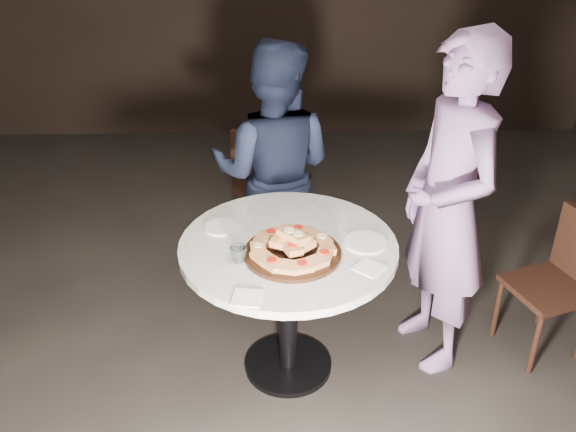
{
  "coord_description": "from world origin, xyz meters",
  "views": [
    {
      "loc": [
        -0.11,
        -2.63,
        2.55
      ],
      "look_at": [
        -0.04,
        0.12,
        0.96
      ],
      "focal_mm": 40.0,
      "sensor_mm": 36.0,
      "label": 1
    }
  ],
  "objects_px": {
    "diner_navy": "(273,172)",
    "diner_teal": "(448,209)",
    "chair_far": "(269,180)",
    "focaccia_pile": "(293,246)",
    "table": "(288,269)",
    "serving_board": "(292,253)",
    "chair_right": "(562,275)",
    "water_glass": "(239,254)"
  },
  "relations": [
    {
      "from": "diner_navy",
      "to": "diner_teal",
      "type": "height_order",
      "value": "diner_teal"
    },
    {
      "from": "chair_far",
      "to": "diner_navy",
      "type": "distance_m",
      "value": 0.54
    },
    {
      "from": "chair_far",
      "to": "diner_teal",
      "type": "distance_m",
      "value": 1.53
    },
    {
      "from": "focaccia_pile",
      "to": "chair_far",
      "type": "height_order",
      "value": "focaccia_pile"
    },
    {
      "from": "chair_far",
      "to": "diner_navy",
      "type": "bearing_deg",
      "value": 115.26
    },
    {
      "from": "focaccia_pile",
      "to": "diner_teal",
      "type": "xyz_separation_m",
      "value": [
        0.8,
        0.25,
        0.05
      ]
    },
    {
      "from": "table",
      "to": "serving_board",
      "type": "bearing_deg",
      "value": -80.21
    },
    {
      "from": "table",
      "to": "serving_board",
      "type": "distance_m",
      "value": 0.2
    },
    {
      "from": "chair_far",
      "to": "chair_right",
      "type": "height_order",
      "value": "chair_far"
    },
    {
      "from": "focaccia_pile",
      "to": "chair_right",
      "type": "bearing_deg",
      "value": 10.32
    },
    {
      "from": "diner_navy",
      "to": "water_glass",
      "type": "bearing_deg",
      "value": 90.65
    },
    {
      "from": "focaccia_pile",
      "to": "chair_far",
      "type": "xyz_separation_m",
      "value": [
        -0.13,
        1.39,
        -0.35
      ]
    },
    {
      "from": "chair_right",
      "to": "table",
      "type": "bearing_deg",
      "value": -103.22
    },
    {
      "from": "serving_board",
      "to": "diner_navy",
      "type": "relative_size",
      "value": 0.29
    },
    {
      "from": "chair_far",
      "to": "diner_navy",
      "type": "xyz_separation_m",
      "value": [
        0.03,
        -0.46,
        0.29
      ]
    },
    {
      "from": "table",
      "to": "diner_navy",
      "type": "height_order",
      "value": "diner_navy"
    },
    {
      "from": "table",
      "to": "diner_navy",
      "type": "bearing_deg",
      "value": 94.84
    },
    {
      "from": "table",
      "to": "chair_right",
      "type": "relative_size",
      "value": 1.66
    },
    {
      "from": "table",
      "to": "focaccia_pile",
      "type": "height_order",
      "value": "focaccia_pile"
    },
    {
      "from": "table",
      "to": "chair_far",
      "type": "height_order",
      "value": "chair_far"
    },
    {
      "from": "chair_right",
      "to": "diner_navy",
      "type": "xyz_separation_m",
      "value": [
        -1.6,
        0.66,
        0.34
      ]
    },
    {
      "from": "serving_board",
      "to": "water_glass",
      "type": "distance_m",
      "value": 0.26
    },
    {
      "from": "chair_far",
      "to": "focaccia_pile",
      "type": "bearing_deg",
      "value": 116.12
    },
    {
      "from": "serving_board",
      "to": "focaccia_pile",
      "type": "distance_m",
      "value": 0.04
    },
    {
      "from": "serving_board",
      "to": "chair_far",
      "type": "relative_size",
      "value": 0.52
    },
    {
      "from": "serving_board",
      "to": "diner_teal",
      "type": "xyz_separation_m",
      "value": [
        0.81,
        0.25,
        0.09
      ]
    },
    {
      "from": "chair_far",
      "to": "diner_teal",
      "type": "xyz_separation_m",
      "value": [
        0.93,
        -1.15,
        0.4
      ]
    },
    {
      "from": "table",
      "to": "diner_teal",
      "type": "bearing_deg",
      "value": 9.72
    },
    {
      "from": "table",
      "to": "water_glass",
      "type": "distance_m",
      "value": 0.34
    },
    {
      "from": "focaccia_pile",
      "to": "chair_far",
      "type": "bearing_deg",
      "value": 95.17
    },
    {
      "from": "water_glass",
      "to": "chair_right",
      "type": "xyz_separation_m",
      "value": [
        1.77,
        0.32,
        -0.38
      ]
    },
    {
      "from": "table",
      "to": "focaccia_pile",
      "type": "xyz_separation_m",
      "value": [
        0.02,
        -0.1,
        0.21
      ]
    },
    {
      "from": "focaccia_pile",
      "to": "diner_navy",
      "type": "xyz_separation_m",
      "value": [
        -0.09,
        0.93,
        -0.06
      ]
    },
    {
      "from": "water_glass",
      "to": "chair_far",
      "type": "distance_m",
      "value": 1.48
    },
    {
      "from": "water_glass",
      "to": "chair_far",
      "type": "bearing_deg",
      "value": 84.62
    },
    {
      "from": "focaccia_pile",
      "to": "chair_far",
      "type": "relative_size",
      "value": 0.46
    },
    {
      "from": "serving_board",
      "to": "water_glass",
      "type": "height_order",
      "value": "water_glass"
    },
    {
      "from": "serving_board",
      "to": "table",
      "type": "bearing_deg",
      "value": 99.79
    },
    {
      "from": "table",
      "to": "chair_far",
      "type": "xyz_separation_m",
      "value": [
        -0.1,
        1.29,
        -0.14
      ]
    },
    {
      "from": "table",
      "to": "diner_navy",
      "type": "distance_m",
      "value": 0.85
    },
    {
      "from": "serving_board",
      "to": "chair_far",
      "type": "bearing_deg",
      "value": 95.04
    },
    {
      "from": "focaccia_pile",
      "to": "diner_teal",
      "type": "relative_size",
      "value": 0.23
    }
  ]
}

